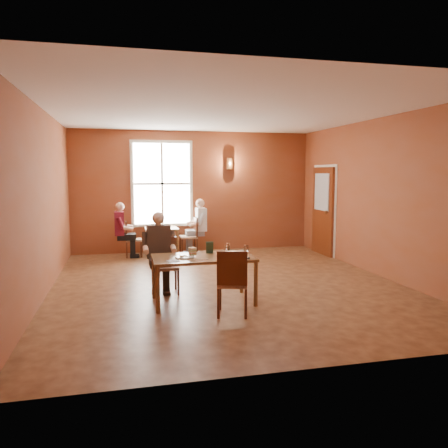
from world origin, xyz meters
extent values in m
cube|color=brown|center=(0.00, 0.00, 0.00)|extent=(6.00, 7.00, 0.01)
cube|color=brown|center=(0.00, 3.50, 1.50)|extent=(6.00, 0.04, 3.00)
cube|color=brown|center=(0.00, -3.50, 1.50)|extent=(6.00, 0.04, 3.00)
cube|color=brown|center=(-3.00, 0.00, 1.50)|extent=(0.04, 7.00, 3.00)
cube|color=brown|center=(3.00, 0.00, 1.50)|extent=(0.04, 7.00, 3.00)
cube|color=white|center=(0.00, 0.00, 3.00)|extent=(6.00, 7.00, 0.04)
cube|color=white|center=(-0.80, 3.45, 1.70)|extent=(1.36, 0.10, 1.96)
cube|color=maroon|center=(2.94, 2.30, 1.05)|extent=(0.12, 1.04, 2.10)
cylinder|color=brown|center=(0.90, 3.40, 2.20)|extent=(0.16, 0.16, 0.28)
cylinder|color=white|center=(-0.89, -1.01, 0.73)|extent=(0.34, 0.34, 0.04)
cube|color=tan|center=(-0.76, -0.96, 0.76)|extent=(0.12, 0.11, 0.11)
cube|color=#263F2A|center=(-0.46, -0.76, 0.80)|extent=(0.11, 0.06, 0.19)
cube|color=silver|center=(-0.68, -1.26, 0.71)|extent=(0.21, 0.02, 0.00)
cube|color=silver|center=(-1.09, -1.25, 0.71)|extent=(0.19, 0.19, 0.01)
cylinder|color=white|center=(0.08, -0.78, 0.71)|extent=(0.18, 0.18, 0.01)
cube|color=black|center=(-0.02, -1.34, 0.72)|extent=(0.12, 0.11, 0.02)
imported|color=white|center=(-0.75, 2.86, 0.72)|extent=(0.13, 0.13, 0.10)
imported|color=silver|center=(-1.05, 3.11, 0.71)|extent=(0.12, 0.12, 0.08)
camera|label=1|loc=(-1.79, -7.38, 1.95)|focal=35.00mm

